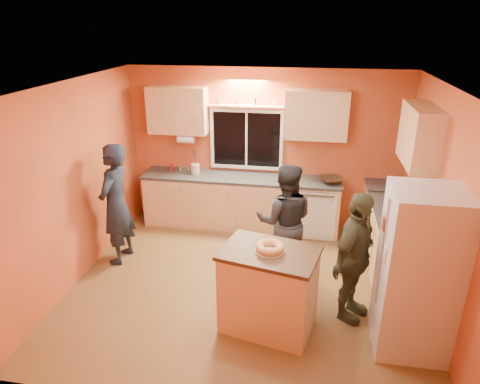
% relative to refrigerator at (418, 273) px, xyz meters
% --- Properties ---
extents(ground, '(4.50, 4.50, 0.00)m').
position_rel_refrigerator_xyz_m(ground, '(-1.89, 0.80, -0.90)').
color(ground, brown).
rests_on(ground, ground).
extents(room_shell, '(4.54, 4.04, 2.61)m').
position_rel_refrigerator_xyz_m(room_shell, '(-1.77, 1.21, 0.72)').
color(room_shell, '#D95F37').
rests_on(room_shell, ground).
extents(back_counter, '(4.23, 0.62, 0.90)m').
position_rel_refrigerator_xyz_m(back_counter, '(-1.88, 2.50, -0.45)').
color(back_counter, tan).
rests_on(back_counter, ground).
extents(right_counter, '(0.62, 1.84, 0.90)m').
position_rel_refrigerator_xyz_m(right_counter, '(0.06, 1.30, -0.45)').
color(right_counter, tan).
rests_on(right_counter, ground).
extents(refrigerator, '(0.72, 0.70, 1.80)m').
position_rel_refrigerator_xyz_m(refrigerator, '(0.00, 0.00, 0.00)').
color(refrigerator, silver).
rests_on(refrigerator, ground).
extents(island, '(1.15, 0.90, 0.99)m').
position_rel_refrigerator_xyz_m(island, '(-1.51, 0.03, -0.40)').
color(island, tan).
rests_on(island, ground).
extents(bundt_pastry, '(0.31, 0.31, 0.09)m').
position_rel_refrigerator_xyz_m(bundt_pastry, '(-1.51, 0.03, 0.14)').
color(bundt_pastry, tan).
rests_on(bundt_pastry, island).
extents(person_left, '(0.45, 0.66, 1.75)m').
position_rel_refrigerator_xyz_m(person_left, '(-3.79, 1.16, -0.02)').
color(person_left, black).
rests_on(person_left, ground).
extents(person_center, '(0.82, 0.66, 1.60)m').
position_rel_refrigerator_xyz_m(person_center, '(-1.42, 1.17, -0.10)').
color(person_center, black).
rests_on(person_center, ground).
extents(person_right, '(0.78, 1.00, 1.58)m').
position_rel_refrigerator_xyz_m(person_right, '(-0.59, 0.38, -0.11)').
color(person_right, '#2F3220').
rests_on(person_right, ground).
extents(mixing_bowl, '(0.46, 0.46, 0.09)m').
position_rel_refrigerator_xyz_m(mixing_bowl, '(-0.79, 2.47, 0.04)').
color(mixing_bowl, black).
rests_on(mixing_bowl, back_counter).
extents(utensil_crock, '(0.14, 0.14, 0.17)m').
position_rel_refrigerator_xyz_m(utensil_crock, '(-3.00, 2.51, 0.09)').
color(utensil_crock, beige).
rests_on(utensil_crock, back_counter).
extents(potted_plant, '(0.31, 0.29, 0.30)m').
position_rel_refrigerator_xyz_m(potted_plant, '(0.04, 0.75, 0.15)').
color(potted_plant, gray).
rests_on(potted_plant, right_counter).
extents(red_box, '(0.17, 0.13, 0.07)m').
position_rel_refrigerator_xyz_m(red_box, '(0.05, 2.00, 0.04)').
color(red_box, maroon).
rests_on(red_box, right_counter).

